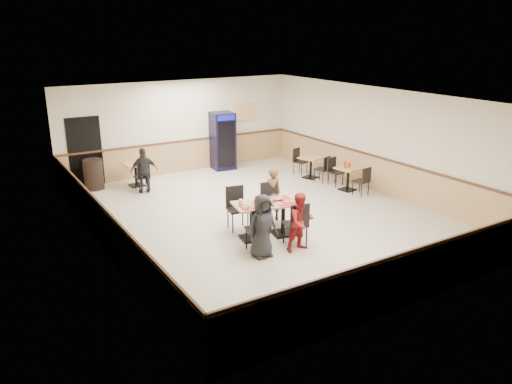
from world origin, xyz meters
TOP-DOWN VIEW (x-y plane):
  - ground at (0.00, 0.00)m, footprint 10.00×10.00m
  - room_shell at (1.78, 2.55)m, footprint 10.00×10.00m
  - main_table at (-0.58, -1.18)m, footprint 1.66×1.04m
  - main_chairs at (-0.64, -1.17)m, footprint 1.68×2.03m
  - diner_woman_left at (-1.24, -2.00)m, footprint 0.67×0.44m
  - diner_woman_right at (-0.38, -2.17)m, footprint 0.63×0.50m
  - diner_man_opposite at (0.08, -0.36)m, footprint 0.52×0.37m
  - lone_diner at (-1.86, 3.41)m, footprint 0.83×0.49m
  - tabletop_clutter at (-0.58, -1.24)m, footprint 1.37×0.75m
  - side_table_near at (3.32, 0.52)m, footprint 0.72×0.72m
  - side_table_near_chair_south at (3.32, -0.03)m, footprint 0.46×0.46m
  - side_table_near_chair_north at (3.32, 1.07)m, footprint 0.46×0.46m
  - side_table_far at (3.17, 2.11)m, footprint 0.81×0.81m
  - side_table_far_chair_south at (3.17, 1.57)m, footprint 0.51×0.51m
  - side_table_far_chair_north at (3.17, 2.66)m, footprint 0.51×0.51m
  - condiment_caddy at (3.29, 0.57)m, footprint 0.23×0.06m
  - back_table at (-1.86, 4.20)m, footprint 0.66×0.66m
  - back_table_chair_lone at (-1.86, 3.64)m, footprint 0.41×0.41m
  - pepsi_cooler at (1.33, 4.59)m, footprint 0.80×0.81m
  - trash_bin at (-3.03, 4.55)m, footprint 0.57×0.57m

SIDE VIEW (x-z plane):
  - ground at x=0.00m, z-range 0.00..0.00m
  - side_table_far_chair_south at x=3.17m, z-range 0.00..0.86m
  - side_table_far_chair_north at x=3.17m, z-range 0.00..0.86m
  - side_table_near_chair_south at x=3.32m, z-range 0.00..0.87m
  - side_table_near_chair_north at x=3.32m, z-range 0.00..0.87m
  - back_table_chair_lone at x=-1.86m, z-range 0.00..0.88m
  - trash_bin at x=-3.03m, z-range 0.00..0.90m
  - side_table_far at x=3.17m, z-range 0.11..0.79m
  - side_table_near at x=3.32m, z-range 0.11..0.80m
  - back_table at x=-1.86m, z-range 0.11..0.81m
  - main_chairs at x=-0.64m, z-range 0.00..1.04m
  - main_table at x=-0.58m, z-range 0.14..0.96m
  - room_shell at x=1.78m, z-range -4.42..5.58m
  - diner_woman_right at x=-0.38m, z-range 0.00..1.29m
  - lone_diner at x=-1.86m, z-range 0.00..1.33m
  - diner_man_opposite at x=0.08m, z-range 0.00..1.35m
  - diner_woman_left at x=-1.24m, z-range 0.00..1.36m
  - condiment_caddy at x=3.29m, z-range 0.67..0.87m
  - tabletop_clutter at x=-0.58m, z-range 0.79..0.91m
  - pepsi_cooler at x=1.33m, z-range 0.00..1.92m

